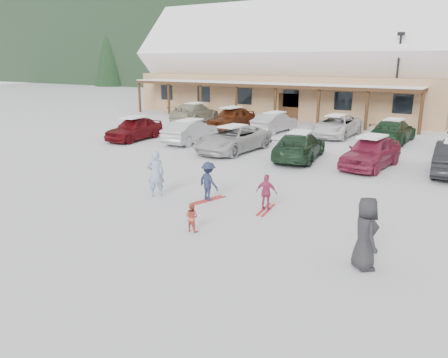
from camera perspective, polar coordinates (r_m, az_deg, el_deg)
The scene contains 22 objects.
ground at distance 14.51m, azimuth -3.10°, elevation -4.53°, with size 160.00×160.00×0.00m, color white.
day_lodge at distance 42.61m, azimuth 8.78°, elevation 13.83°, with size 29.12×12.50×10.38m.
lamp_post at distance 35.49m, azimuth 21.67°, elevation 12.52°, with size 0.50×0.25×6.85m.
conifer_0 at distance 53.31m, azimuth -7.91°, elevation 16.00°, with size 4.40×4.40×10.20m.
conifer_2 at distance 65.29m, azimuth -3.78°, elevation 16.96°, with size 5.28×5.28×12.24m.
adult_skier at distance 16.26m, azimuth -8.92°, elevation 0.68°, with size 0.63×0.41×1.73m, color #8B9FC5.
toddler_red at distance 12.95m, azimuth -4.24°, elevation -4.98°, with size 0.43×0.34×0.88m, color #C84F3C.
child_navy at distance 15.64m, azimuth -2.04°, elevation -0.32°, with size 0.92×0.53×1.42m, color #1F2746.
skis_child_navy at distance 15.84m, azimuth -2.01°, elevation -2.74°, with size 0.20×1.40×0.03m, color red.
child_magenta at distance 14.71m, azimuth 5.56°, elevation -1.76°, with size 0.73×0.30×1.25m, color #AA325B.
skis_child_magenta at distance 14.89m, azimuth 5.50°, elevation -4.00°, with size 0.20×1.40×0.03m, color red.
bystander_dark at distance 11.06m, azimuth 17.99°, elevation -6.78°, with size 0.88×0.58×1.81m, color #252527.
parked_car_0 at distance 28.29m, azimuth -11.63°, elevation 6.47°, with size 1.71×4.25×1.45m, color #5E0B10.
parked_car_1 at distance 26.79m, azimuth -4.42°, elevation 6.21°, with size 1.48×4.26×1.40m, color #B4B5B8.
parked_car_2 at distance 24.16m, azimuth 1.13°, elevation 5.28°, with size 2.36×5.12×1.42m, color #BABABA.
parked_car_3 at distance 22.52m, azimuth 9.80°, elevation 4.28°, with size 1.96×4.82×1.40m, color #19321F.
parked_car_4 at distance 21.64m, azimuth 18.66°, elevation 3.38°, with size 1.76×4.37×1.49m, color maroon.
parked_car_7 at distance 35.72m, azimuth -3.84°, elevation 8.62°, with size 2.17×5.34×1.55m, color #9D977C.
parked_car_8 at distance 32.42m, azimuth 0.98°, elevation 7.98°, with size 1.85×4.59×1.56m, color #58240F.
parked_car_9 at distance 30.99m, azimuth 6.61°, elevation 7.37°, with size 1.46×4.20×1.38m, color #9E9CA1.
parked_car_10 at distance 29.89m, azimuth 14.35°, elevation 6.73°, with size 2.34×5.08×1.41m, color silver.
parked_car_11 at distance 28.84m, azimuth 21.22°, elevation 5.87°, with size 1.97×4.85×1.41m, color #19391F.
Camera 1 is at (7.85, -11.17, 4.92)m, focal length 35.00 mm.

